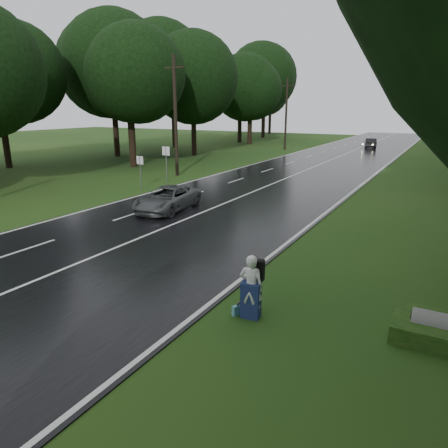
# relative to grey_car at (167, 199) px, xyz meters

# --- Properties ---
(ground) EXTENTS (160.00, 160.00, 0.00)m
(ground) POSITION_rel_grey_car_xyz_m (1.91, -9.81, -0.68)
(ground) COLOR #234113
(ground) RESTS_ON ground
(road) EXTENTS (12.00, 140.00, 0.04)m
(road) POSITION_rel_grey_car_xyz_m (1.91, 10.19, -0.66)
(road) COLOR black
(road) RESTS_ON ground
(lane_center) EXTENTS (0.12, 140.00, 0.01)m
(lane_center) POSITION_rel_grey_car_xyz_m (1.91, 10.19, -0.64)
(lane_center) COLOR silver
(lane_center) RESTS_ON road
(grey_car) EXTENTS (2.59, 4.82, 1.29)m
(grey_car) POSITION_rel_grey_car_xyz_m (0.00, 0.00, 0.00)
(grey_car) COLOR #434647
(grey_car) RESTS_ON road
(far_car) EXTENTS (2.24, 4.17, 1.30)m
(far_car) POSITION_rel_grey_car_xyz_m (3.03, 42.55, 0.01)
(far_car) COLOR black
(far_car) RESTS_ON road
(hitchhiker) EXTENTS (0.70, 0.64, 1.78)m
(hitchhiker) POSITION_rel_grey_car_xyz_m (9.04, -8.39, 0.14)
(hitchhiker) COLOR silver
(hitchhiker) RESTS_ON ground
(suitcase) EXTENTS (0.24, 0.41, 0.28)m
(suitcase) POSITION_rel_grey_car_xyz_m (8.67, -8.43, -0.54)
(suitcase) COLOR teal
(suitcase) RESTS_ON ground
(culvert) EXTENTS (1.37, 0.68, 0.68)m
(culvert) POSITION_rel_grey_car_xyz_m (13.57, -7.17, -0.68)
(culvert) COLOR slate
(culvert) RESTS_ON ground
(utility_pole_mid) EXTENTS (1.80, 0.28, 9.38)m
(utility_pole_mid) POSITION_rel_grey_car_xyz_m (-6.59, 10.16, -0.68)
(utility_pole_mid) COLOR black
(utility_pole_mid) RESTS_ON ground
(utility_pole_far) EXTENTS (1.80, 0.28, 9.03)m
(utility_pole_far) POSITION_rel_grey_car_xyz_m (-6.59, 34.88, -0.68)
(utility_pole_far) COLOR black
(utility_pole_far) RESTS_ON ground
(road_sign_a) EXTENTS (0.55, 0.10, 2.28)m
(road_sign_a) POSITION_rel_grey_car_xyz_m (-5.29, 4.08, -0.68)
(road_sign_a) COLOR white
(road_sign_a) RESTS_ON ground
(road_sign_b) EXTENTS (0.64, 0.10, 2.68)m
(road_sign_b) POSITION_rel_grey_car_xyz_m (-5.29, 7.02, -0.68)
(road_sign_b) COLOR white
(road_sign_b) RESTS_ON ground
(tree_left_d) EXTENTS (9.64, 9.64, 15.06)m
(tree_left_d) POSITION_rel_grey_car_xyz_m (-13.21, 12.34, -0.68)
(tree_left_d) COLOR black
(tree_left_d) RESTS_ON ground
(tree_left_e) EXTENTS (9.19, 9.19, 14.36)m
(tree_left_e) POSITION_rel_grey_car_xyz_m (-13.47, 23.29, -0.68)
(tree_left_e) COLOR black
(tree_left_e) RESTS_ON ground
(tree_left_f) EXTENTS (8.82, 8.82, 13.78)m
(tree_left_f) POSITION_rel_grey_car_xyz_m (-14.35, 40.13, -0.68)
(tree_left_f) COLOR black
(tree_left_f) RESTS_ON ground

